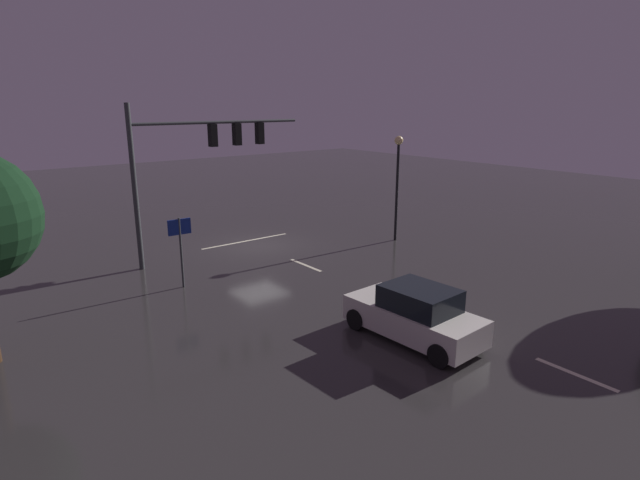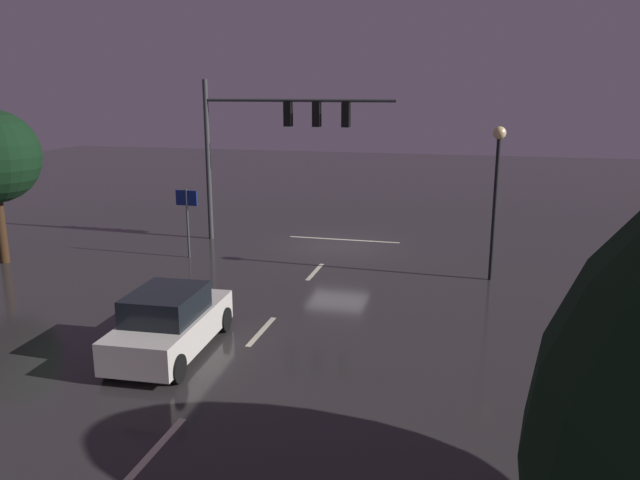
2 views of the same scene
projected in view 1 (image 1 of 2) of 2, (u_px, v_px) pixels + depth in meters
name	position (u px, v px, depth m)	size (l,w,h in m)	color
ground_plane	(258.00, 246.00, 25.78)	(80.00, 80.00, 0.00)	#2D2B2B
traffic_signal_assembly	(198.00, 151.00, 22.79)	(8.31, 0.47, 6.98)	#383A3D
lane_dash_far	(306.00, 265.00, 22.75)	(2.20, 0.16, 0.01)	beige
lane_dash_mid	(407.00, 306.00, 18.20)	(2.20, 0.16, 0.01)	beige
lane_dash_near	(575.00, 374.00, 13.65)	(2.20, 0.16, 0.01)	beige
stop_bar	(246.00, 241.00, 26.69)	(5.00, 0.16, 0.01)	beige
car_approaching	(415.00, 315.00, 15.49)	(2.08, 4.44, 1.70)	silver
street_lamp_left_kerb	(398.00, 169.00, 25.94)	(0.44, 0.44, 5.36)	black
route_sign	(180.00, 238.00, 19.57)	(0.90, 0.09, 2.77)	#383A3D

